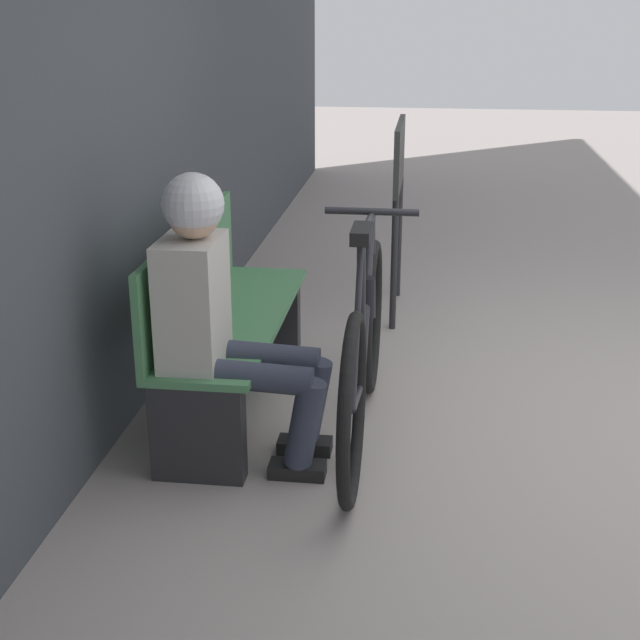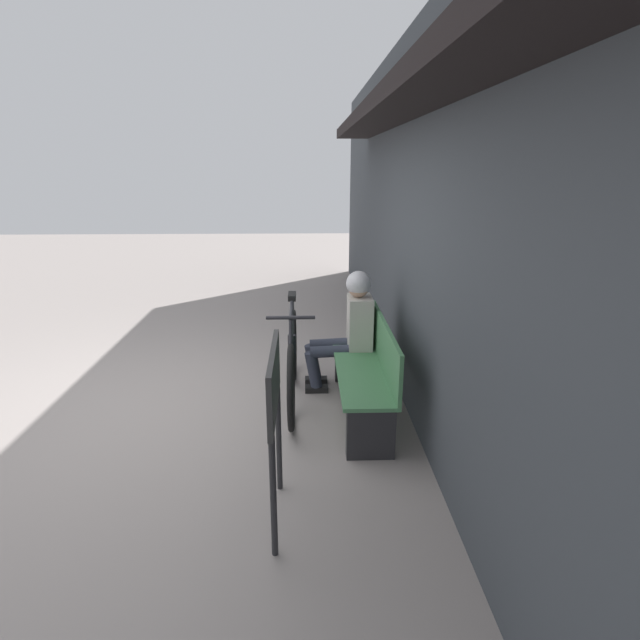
{
  "view_description": "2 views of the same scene",
  "coord_description": "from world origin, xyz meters",
  "px_view_note": "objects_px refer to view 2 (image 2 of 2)",
  "views": [
    {
      "loc": [
        -3.52,
        0.96,
        1.74
      ],
      "look_at": [
        -0.18,
        1.38,
        0.53
      ],
      "focal_mm": 50.0,
      "sensor_mm": 36.0,
      "label": 1
    },
    {
      "loc": [
        4.07,
        1.33,
        2.08
      ],
      "look_at": [
        -0.1,
        1.46,
        0.78
      ],
      "focal_mm": 28.0,
      "sensor_mm": 36.0,
      "label": 2
    }
  ],
  "objects_px": {
    "bicycle": "(292,361)",
    "signboard": "(274,398)",
    "park_bench_near": "(367,373)",
    "person_seated": "(349,323)"
  },
  "relations": [
    {
      "from": "park_bench_near",
      "to": "signboard",
      "type": "bearing_deg",
      "value": -27.54
    },
    {
      "from": "park_bench_near",
      "to": "person_seated",
      "type": "distance_m",
      "value": 0.62
    },
    {
      "from": "park_bench_near",
      "to": "signboard",
      "type": "relative_size",
      "value": 1.36
    },
    {
      "from": "bicycle",
      "to": "person_seated",
      "type": "relative_size",
      "value": 1.49
    },
    {
      "from": "bicycle",
      "to": "signboard",
      "type": "relative_size",
      "value": 1.56
    },
    {
      "from": "park_bench_near",
      "to": "bicycle",
      "type": "relative_size",
      "value": 0.87
    },
    {
      "from": "bicycle",
      "to": "signboard",
      "type": "distance_m",
      "value": 1.68
    },
    {
      "from": "bicycle",
      "to": "person_seated",
      "type": "bearing_deg",
      "value": 117.04
    },
    {
      "from": "bicycle",
      "to": "person_seated",
      "type": "xyz_separation_m",
      "value": [
        -0.27,
        0.53,
        0.27
      ]
    },
    {
      "from": "park_bench_near",
      "to": "bicycle",
      "type": "bearing_deg",
      "value": -112.36
    }
  ]
}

